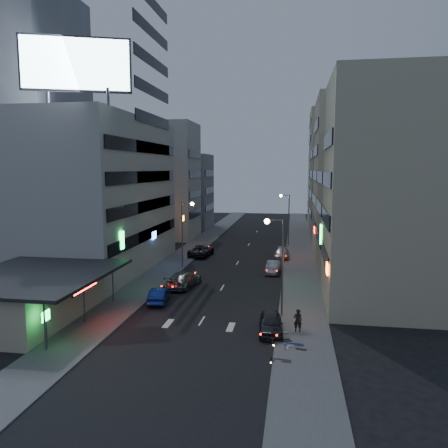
% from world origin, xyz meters
% --- Properties ---
extents(ground, '(180.00, 180.00, 0.00)m').
position_xyz_m(ground, '(0.00, 0.00, 0.00)').
color(ground, black).
rests_on(ground, ground).
extents(sidewalk_left, '(4.00, 120.00, 0.12)m').
position_xyz_m(sidewalk_left, '(-8.00, 30.00, 0.06)').
color(sidewalk_left, '#4C4C4F').
rests_on(sidewalk_left, ground).
extents(sidewalk_right, '(4.00, 120.00, 0.12)m').
position_xyz_m(sidewalk_right, '(8.00, 30.00, 0.06)').
color(sidewalk_right, '#4C4C4F').
rests_on(sidewalk_right, ground).
extents(food_court, '(11.00, 13.00, 3.88)m').
position_xyz_m(food_court, '(-13.90, 2.00, 1.98)').
color(food_court, '#ADA687').
rests_on(food_court, ground).
extents(white_building, '(14.00, 24.00, 18.00)m').
position_xyz_m(white_building, '(-17.00, 20.00, 9.00)').
color(white_building, '#A1A29D').
rests_on(white_building, ground).
extents(grey_tower, '(10.00, 14.00, 34.00)m').
position_xyz_m(grey_tower, '(-26.00, 23.00, 17.00)').
color(grey_tower, gray).
rests_on(grey_tower, ground).
extents(shophouse_near, '(10.00, 11.00, 20.00)m').
position_xyz_m(shophouse_near, '(15.00, 10.50, 10.00)').
color(shophouse_near, '#ADA687').
rests_on(shophouse_near, ground).
extents(shophouse_mid, '(11.00, 12.00, 16.00)m').
position_xyz_m(shophouse_mid, '(15.50, 22.00, 8.00)').
color(shophouse_mid, gray).
rests_on(shophouse_mid, ground).
extents(shophouse_far, '(10.00, 14.00, 22.00)m').
position_xyz_m(shophouse_far, '(15.00, 35.00, 11.00)').
color(shophouse_far, '#ADA687').
rests_on(shophouse_far, ground).
extents(far_left_a, '(11.00, 10.00, 20.00)m').
position_xyz_m(far_left_a, '(-15.50, 45.00, 10.00)').
color(far_left_a, '#A1A29D').
rests_on(far_left_a, ground).
extents(far_left_b, '(12.00, 10.00, 15.00)m').
position_xyz_m(far_left_b, '(-16.00, 58.00, 7.50)').
color(far_left_b, gray).
rests_on(far_left_b, ground).
extents(far_right_a, '(11.00, 12.00, 18.00)m').
position_xyz_m(far_right_a, '(15.50, 50.00, 9.00)').
color(far_right_a, gray).
rests_on(far_right_a, ground).
extents(far_right_b, '(12.00, 12.00, 24.00)m').
position_xyz_m(far_right_b, '(16.00, 64.00, 12.00)').
color(far_right_b, '#ADA687').
rests_on(far_right_b, ground).
extents(billboard, '(9.52, 3.75, 6.20)m').
position_xyz_m(billboard, '(-12.99, 9.97, 21.66)').
color(billboard, '#595B60').
rests_on(billboard, white_building).
extents(street_lamp_right_near, '(1.60, 0.44, 8.02)m').
position_xyz_m(street_lamp_right_near, '(5.90, 6.00, 5.36)').
color(street_lamp_right_near, '#595B60').
rests_on(street_lamp_right_near, sidewalk_right).
extents(street_lamp_left, '(1.60, 0.44, 8.02)m').
position_xyz_m(street_lamp_left, '(-5.90, 22.00, 5.36)').
color(street_lamp_left, '#595B60').
rests_on(street_lamp_left, sidewalk_left).
extents(street_lamp_right_far, '(1.60, 0.44, 8.02)m').
position_xyz_m(street_lamp_right_far, '(5.90, 40.00, 5.36)').
color(street_lamp_right_far, '#595B60').
rests_on(street_lamp_right_far, sidewalk_right).
extents(parked_car_right_near, '(2.03, 4.41, 1.46)m').
position_xyz_m(parked_car_right_near, '(5.60, 2.31, 0.73)').
color(parked_car_right_near, '#25262A').
rests_on(parked_car_right_near, ground).
extents(parked_car_right_mid, '(1.63, 4.23, 1.37)m').
position_xyz_m(parked_car_right_mid, '(4.80, 21.18, 0.69)').
color(parked_car_right_mid, '#9B9EA3').
rests_on(parked_car_right_mid, ground).
extents(parked_car_left, '(2.98, 5.81, 1.57)m').
position_xyz_m(parked_car_left, '(-5.60, 29.68, 0.78)').
color(parked_car_left, '#232328').
rests_on(parked_car_left, ground).
extents(parked_car_right_far, '(1.94, 4.74, 1.38)m').
position_xyz_m(parked_car_right_far, '(5.60, 29.74, 0.69)').
color(parked_car_right_far, '#9B9DA3').
rests_on(parked_car_right_far, ground).
extents(road_car_blue, '(1.93, 4.31, 1.37)m').
position_xyz_m(road_car_blue, '(-4.83, 8.15, 0.69)').
color(road_car_blue, navy).
rests_on(road_car_blue, ground).
extents(road_car_silver, '(3.07, 5.83, 1.61)m').
position_xyz_m(road_car_silver, '(-3.96, 13.61, 0.81)').
color(road_car_silver, gray).
rests_on(road_car_silver, ground).
extents(person, '(0.69, 0.51, 1.72)m').
position_xyz_m(person, '(7.58, 2.60, 0.98)').
color(person, black).
rests_on(person, sidewalk_right).
extents(scooter_black_a, '(0.83, 1.78, 1.04)m').
position_xyz_m(scooter_black_a, '(7.20, -2.43, 0.64)').
color(scooter_black_a, black).
rests_on(scooter_black_a, sidewalk_right).
extents(scooter_silver_a, '(1.02, 2.08, 1.21)m').
position_xyz_m(scooter_silver_a, '(8.21, -0.33, 0.73)').
color(scooter_silver_a, '#969A9D').
rests_on(scooter_silver_a, sidewalk_right).
extents(scooter_blue, '(0.92, 1.89, 1.11)m').
position_xyz_m(scooter_blue, '(8.02, 0.25, 0.67)').
color(scooter_blue, navy).
rests_on(scooter_blue, sidewalk_right).
extents(scooter_black_b, '(1.40, 2.12, 1.23)m').
position_xyz_m(scooter_black_b, '(6.98, 1.13, 0.74)').
color(scooter_black_b, black).
rests_on(scooter_black_b, sidewalk_right).
extents(scooter_silver_b, '(0.87, 1.70, 0.99)m').
position_xyz_m(scooter_silver_b, '(6.81, 2.44, 0.62)').
color(scooter_silver_b, '#9FA0A7').
rests_on(scooter_silver_b, sidewalk_right).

